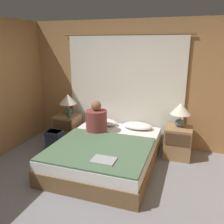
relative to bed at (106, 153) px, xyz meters
The scene contains 15 objects.
ground_plane 0.94m from the bed, 90.00° to the right, with size 16.00×16.00×0.00m, color gray.
wall_back 1.55m from the bed, 90.00° to the left, with size 4.11×0.06×2.50m.
curtain_panel 1.40m from the bed, 90.00° to the left, with size 2.60×0.03×2.22m.
bed is the anchor object (origin of this frame).
nightstand_left 1.35m from the bed, 148.36° to the left, with size 0.48×0.46×0.58m.
nightstand_right 1.35m from the bed, 31.64° to the left, with size 0.48×0.46×0.58m.
lamp_left 1.54m from the bed, 145.76° to the left, with size 0.36×0.36×0.44m.
lamp_right 1.54m from the bed, 34.24° to the left, with size 0.36×0.36×0.44m.
pillow_left 0.93m from the bed, 113.71° to the left, with size 0.58×0.35×0.12m.
pillow_right 0.93m from the bed, 66.29° to the left, with size 0.58×0.35×0.12m.
blanket_on_bed 0.39m from the bed, 90.00° to the right, with size 1.57×1.37×0.03m.
person_left_in_bed 0.70m from the bed, 130.13° to the left, with size 0.40×0.40×0.61m.
beer_bottle_on_left_stand 1.25m from the bed, 150.81° to the left, with size 0.06×0.06×0.21m.
laptop_on_bed 0.77m from the bed, 72.24° to the right, with size 0.34×0.25×0.02m.
backpack_on_floor 1.17m from the bed, behind, with size 0.30×0.27×0.41m.
Camera 1 is at (1.32, -2.59, 2.06)m, focal length 38.00 mm.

